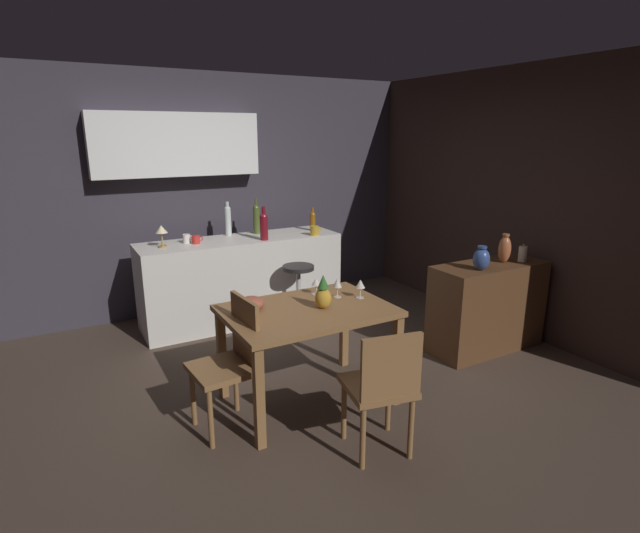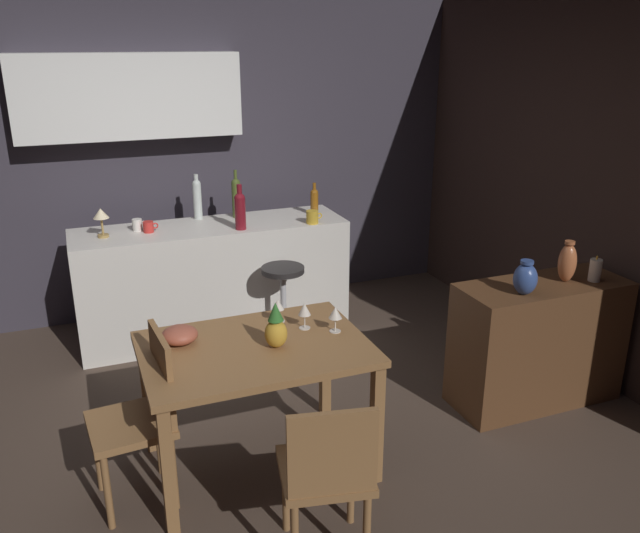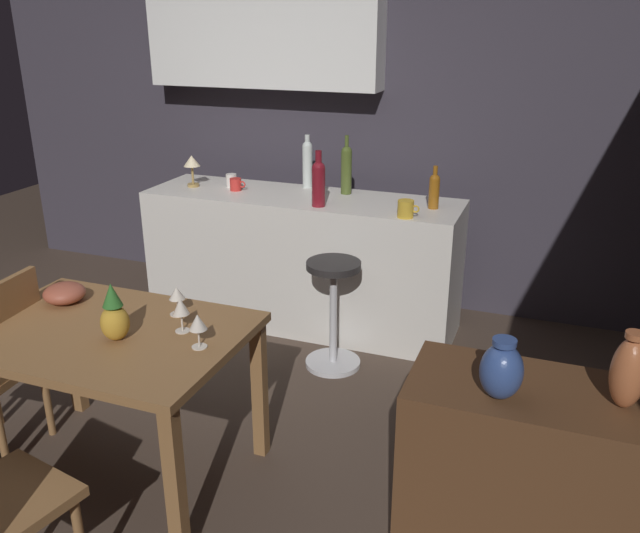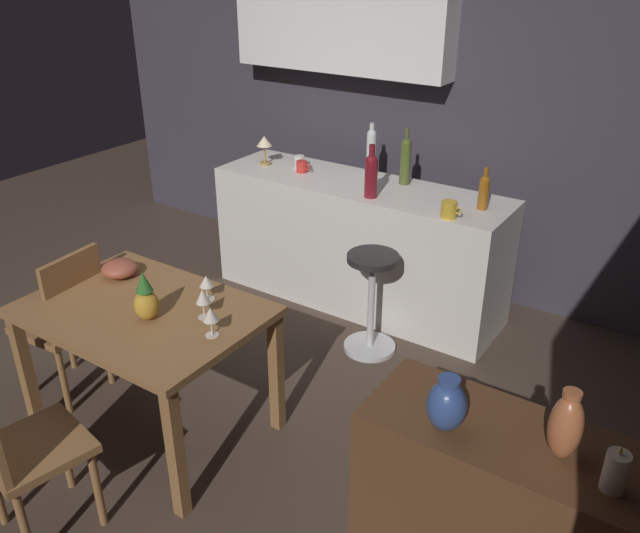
# 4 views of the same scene
# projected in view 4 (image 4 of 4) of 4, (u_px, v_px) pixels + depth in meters

# --- Properties ---
(ground_plane) EXTENTS (9.00, 9.00, 0.00)m
(ground_plane) POSITION_uv_depth(u_px,v_px,m) (204.00, 391.00, 3.84)
(ground_plane) COLOR #47382D
(wall_kitchen_back) EXTENTS (5.20, 0.33, 2.60)m
(wall_kitchen_back) POSITION_uv_depth(u_px,v_px,m) (377.00, 88.00, 4.79)
(wall_kitchen_back) COLOR #38333D
(wall_kitchen_back) RESTS_ON ground_plane
(dining_table) EXTENTS (1.19, 0.83, 0.74)m
(dining_table) POSITION_uv_depth(u_px,v_px,m) (145.00, 325.00, 3.28)
(dining_table) COLOR olive
(dining_table) RESTS_ON ground_plane
(kitchen_counter) EXTENTS (2.10, 0.60, 0.90)m
(kitchen_counter) POSITION_uv_depth(u_px,v_px,m) (358.00, 244.00, 4.64)
(kitchen_counter) COLOR silver
(kitchen_counter) RESTS_ON ground_plane
(sideboard_cabinet) EXTENTS (1.10, 0.44, 0.82)m
(sideboard_cabinet) POSITION_uv_depth(u_px,v_px,m) (503.00, 522.00, 2.45)
(sideboard_cabinet) COLOR #56351E
(sideboard_cabinet) RESTS_ON ground_plane
(chair_near_window) EXTENTS (0.43, 0.43, 0.91)m
(chair_near_window) POSITION_uv_depth(u_px,v_px,m) (66.00, 319.00, 3.61)
(chair_near_window) COLOR olive
(chair_near_window) RESTS_ON ground_plane
(chair_by_doorway) EXTENTS (0.47, 0.47, 0.85)m
(chair_by_doorway) POSITION_uv_depth(u_px,v_px,m) (19.00, 449.00, 2.72)
(chair_by_doorway) COLOR olive
(chair_by_doorway) RESTS_ON ground_plane
(bar_stool) EXTENTS (0.34, 0.34, 0.67)m
(bar_stool) POSITION_uv_depth(u_px,v_px,m) (371.00, 300.00, 4.08)
(bar_stool) COLOR #262323
(bar_stool) RESTS_ON ground_plane
(wine_glass_left) EXTENTS (0.07, 0.07, 0.15)m
(wine_glass_left) POSITION_uv_depth(u_px,v_px,m) (211.00, 315.00, 2.96)
(wine_glass_left) COLOR silver
(wine_glass_left) RESTS_ON dining_table
(wine_glass_right) EXTENTS (0.07, 0.07, 0.15)m
(wine_glass_right) POSITION_uv_depth(u_px,v_px,m) (203.00, 297.00, 3.11)
(wine_glass_right) COLOR silver
(wine_glass_right) RESTS_ON dining_table
(wine_glass_center) EXTENTS (0.08, 0.08, 0.13)m
(wine_glass_center) POSITION_uv_depth(u_px,v_px,m) (206.00, 282.00, 3.27)
(wine_glass_center) COLOR silver
(wine_glass_center) RESTS_ON dining_table
(pineapple_centerpiece) EXTENTS (0.12, 0.12, 0.25)m
(pineapple_centerpiece) POSITION_uv_depth(u_px,v_px,m) (146.00, 299.00, 3.10)
(pineapple_centerpiece) COLOR gold
(pineapple_centerpiece) RESTS_ON dining_table
(fruit_bowl) EXTENTS (0.19, 0.19, 0.09)m
(fruit_bowl) POSITION_uv_depth(u_px,v_px,m) (120.00, 268.00, 3.53)
(fruit_bowl) COLOR #9E4C38
(fruit_bowl) RESTS_ON dining_table
(wine_bottle_clear) EXTENTS (0.07, 0.07, 0.36)m
(wine_bottle_clear) POSITION_uv_depth(u_px,v_px,m) (371.00, 149.00, 4.55)
(wine_bottle_clear) COLOR silver
(wine_bottle_clear) RESTS_ON kitchen_counter
(wine_bottle_olive) EXTENTS (0.07, 0.07, 0.39)m
(wine_bottle_olive) POSITION_uv_depth(u_px,v_px,m) (406.00, 159.00, 4.35)
(wine_bottle_olive) COLOR #475623
(wine_bottle_olive) RESTS_ON kitchen_counter
(wine_bottle_ruby) EXTENTS (0.08, 0.08, 0.35)m
(wine_bottle_ruby) POSITION_uv_depth(u_px,v_px,m) (371.00, 174.00, 4.13)
(wine_bottle_ruby) COLOR maroon
(wine_bottle_ruby) RESTS_ON kitchen_counter
(wine_bottle_amber) EXTENTS (0.06, 0.06, 0.26)m
(wine_bottle_amber) POSITION_uv_depth(u_px,v_px,m) (484.00, 190.00, 3.96)
(wine_bottle_amber) COLOR #8C5114
(wine_bottle_amber) RESTS_ON kitchen_counter
(cup_white) EXTENTS (0.11, 0.07, 0.09)m
(cup_white) POSITION_uv_depth(u_px,v_px,m) (300.00, 162.00, 4.73)
(cup_white) COLOR white
(cup_white) RESTS_ON kitchen_counter
(cup_red) EXTENTS (0.11, 0.08, 0.08)m
(cup_red) POSITION_uv_depth(u_px,v_px,m) (302.00, 167.00, 4.64)
(cup_red) COLOR red
(cup_red) RESTS_ON kitchen_counter
(cup_mustard) EXTENTS (0.13, 0.09, 0.10)m
(cup_mustard) POSITION_uv_depth(u_px,v_px,m) (449.00, 210.00, 3.86)
(cup_mustard) COLOR gold
(cup_mustard) RESTS_ON kitchen_counter
(counter_lamp) EXTENTS (0.11, 0.11, 0.22)m
(counter_lamp) POSITION_uv_depth(u_px,v_px,m) (264.00, 144.00, 4.74)
(counter_lamp) COLOR #A58447
(counter_lamp) RESTS_ON kitchen_counter
(pillar_candle_tall) EXTENTS (0.07, 0.07, 0.17)m
(pillar_candle_tall) POSITION_uv_depth(u_px,v_px,m) (615.00, 472.00, 2.03)
(pillar_candle_tall) COLOR white
(pillar_candle_tall) RESTS_ON sideboard_cabinet
(vase_copper) EXTENTS (0.11, 0.11, 0.27)m
(vase_copper) POSITION_uv_depth(u_px,v_px,m) (566.00, 426.00, 2.13)
(vase_copper) COLOR #B26038
(vase_copper) RESTS_ON sideboard_cabinet
(vase_ceramic_blue) EXTENTS (0.14, 0.14, 0.21)m
(vase_ceramic_blue) POSITION_uv_depth(u_px,v_px,m) (447.00, 405.00, 2.27)
(vase_ceramic_blue) COLOR #334C8C
(vase_ceramic_blue) RESTS_ON sideboard_cabinet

